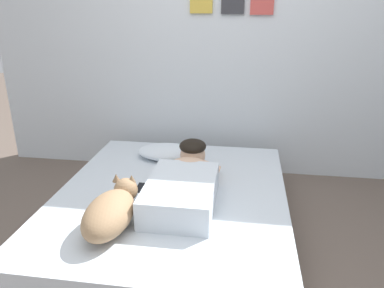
% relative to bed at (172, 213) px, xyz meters
% --- Properties ---
extents(ground_plane, '(12.94, 12.94, 0.00)m').
position_rel_bed_xyz_m(ground_plane, '(0.32, -0.48, -0.16)').
color(ground_plane, '#66564C').
extents(back_wall, '(4.47, 0.12, 2.50)m').
position_rel_bed_xyz_m(back_wall, '(0.32, 1.19, 1.09)').
color(back_wall, silver).
rests_on(back_wall, ground).
extents(bed, '(1.60, 1.90, 0.33)m').
position_rel_bed_xyz_m(bed, '(0.00, 0.00, 0.00)').
color(bed, '#726051').
rests_on(bed, ground).
extents(pillow, '(0.52, 0.32, 0.11)m').
position_rel_bed_xyz_m(pillow, '(-0.14, 0.58, 0.22)').
color(pillow, silver).
rests_on(pillow, bed).
extents(person_lying, '(0.43, 0.92, 0.27)m').
position_rel_bed_xyz_m(person_lying, '(0.10, -0.04, 0.27)').
color(person_lying, silver).
rests_on(person_lying, bed).
extents(dog, '(0.26, 0.57, 0.21)m').
position_rel_bed_xyz_m(dog, '(-0.25, -0.46, 0.27)').
color(dog, '#9E7A56').
rests_on(dog, bed).
extents(coffee_cup, '(0.12, 0.09, 0.07)m').
position_rel_bed_xyz_m(coffee_cup, '(0.16, 0.32, 0.20)').
color(coffee_cup, teal).
rests_on(coffee_cup, bed).
extents(cell_phone, '(0.07, 0.14, 0.01)m').
position_rel_bed_xyz_m(cell_phone, '(-0.22, 0.02, 0.17)').
color(cell_phone, black).
rests_on(cell_phone, bed).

